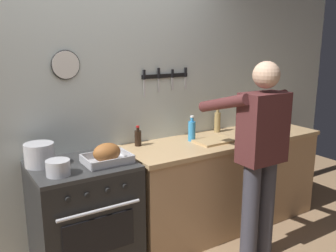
{
  "coord_description": "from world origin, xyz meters",
  "views": [
    {
      "loc": [
        -1.06,
        -1.56,
        1.8
      ],
      "look_at": [
        0.47,
        0.85,
        1.13
      ],
      "focal_mm": 38.74,
      "sensor_mm": 36.0,
      "label": 1
    }
  ],
  "objects_px": {
    "saucepan": "(58,168)",
    "bottle_vinegar": "(217,122)",
    "stove": "(85,218)",
    "bottle_soy_sauce": "(138,138)",
    "person_cook": "(260,150)",
    "stock_pot": "(39,155)",
    "bottle_dish_soap": "(192,130)",
    "roasting_pan": "(107,155)",
    "cutting_board": "(214,141)"
  },
  "relations": [
    {
      "from": "person_cook",
      "to": "roasting_pan",
      "type": "height_order",
      "value": "person_cook"
    },
    {
      "from": "roasting_pan",
      "to": "stock_pot",
      "type": "height_order",
      "value": "stock_pot"
    },
    {
      "from": "saucepan",
      "to": "stock_pot",
      "type": "bearing_deg",
      "value": 102.53
    },
    {
      "from": "saucepan",
      "to": "bottle_vinegar",
      "type": "xyz_separation_m",
      "value": [
        1.72,
        0.36,
        0.05
      ]
    },
    {
      "from": "bottle_dish_soap",
      "to": "person_cook",
      "type": "bearing_deg",
      "value": -74.67
    },
    {
      "from": "stock_pot",
      "to": "cutting_board",
      "type": "bearing_deg",
      "value": -6.82
    },
    {
      "from": "person_cook",
      "to": "saucepan",
      "type": "bearing_deg",
      "value": 69.78
    },
    {
      "from": "person_cook",
      "to": "cutting_board",
      "type": "relative_size",
      "value": 4.61
    },
    {
      "from": "person_cook",
      "to": "bottle_dish_soap",
      "type": "height_order",
      "value": "person_cook"
    },
    {
      "from": "saucepan",
      "to": "bottle_vinegar",
      "type": "bearing_deg",
      "value": 11.92
    },
    {
      "from": "stock_pot",
      "to": "roasting_pan",
      "type": "bearing_deg",
      "value": -25.48
    },
    {
      "from": "roasting_pan",
      "to": "bottle_dish_soap",
      "type": "height_order",
      "value": "bottle_dish_soap"
    },
    {
      "from": "stove",
      "to": "person_cook",
      "type": "relative_size",
      "value": 0.54
    },
    {
      "from": "roasting_pan",
      "to": "bottle_dish_soap",
      "type": "distance_m",
      "value": 0.93
    },
    {
      "from": "cutting_board",
      "to": "stove",
      "type": "bearing_deg",
      "value": 177.15
    },
    {
      "from": "roasting_pan",
      "to": "bottle_soy_sauce",
      "type": "bearing_deg",
      "value": 34.99
    },
    {
      "from": "person_cook",
      "to": "roasting_pan",
      "type": "bearing_deg",
      "value": 61.99
    },
    {
      "from": "cutting_board",
      "to": "bottle_dish_soap",
      "type": "height_order",
      "value": "bottle_dish_soap"
    },
    {
      "from": "stove",
      "to": "bottle_soy_sauce",
      "type": "distance_m",
      "value": 0.81
    },
    {
      "from": "stove",
      "to": "bottle_dish_soap",
      "type": "height_order",
      "value": "bottle_dish_soap"
    },
    {
      "from": "cutting_board",
      "to": "bottle_vinegar",
      "type": "relative_size",
      "value": 1.39
    },
    {
      "from": "stock_pot",
      "to": "bottle_vinegar",
      "type": "height_order",
      "value": "bottle_vinegar"
    },
    {
      "from": "bottle_vinegar",
      "to": "bottle_soy_sauce",
      "type": "relative_size",
      "value": 1.43
    },
    {
      "from": "person_cook",
      "to": "stock_pot",
      "type": "bearing_deg",
      "value": 61.69
    },
    {
      "from": "bottle_dish_soap",
      "to": "bottle_soy_sauce",
      "type": "relative_size",
      "value": 1.31
    },
    {
      "from": "stove",
      "to": "roasting_pan",
      "type": "relative_size",
      "value": 2.56
    },
    {
      "from": "roasting_pan",
      "to": "stock_pot",
      "type": "xyz_separation_m",
      "value": [
        -0.45,
        0.21,
        0.02
      ]
    },
    {
      "from": "saucepan",
      "to": "bottle_dish_soap",
      "type": "height_order",
      "value": "bottle_dish_soap"
    },
    {
      "from": "stove",
      "to": "person_cook",
      "type": "bearing_deg",
      "value": -25.01
    },
    {
      "from": "stove",
      "to": "stock_pot",
      "type": "relative_size",
      "value": 4.13
    },
    {
      "from": "person_cook",
      "to": "bottle_vinegar",
      "type": "height_order",
      "value": "person_cook"
    },
    {
      "from": "stock_pot",
      "to": "bottle_vinegar",
      "type": "bearing_deg",
      "value": 3.07
    },
    {
      "from": "cutting_board",
      "to": "roasting_pan",
      "type": "bearing_deg",
      "value": -178.36
    },
    {
      "from": "bottle_dish_soap",
      "to": "saucepan",
      "type": "bearing_deg",
      "value": -170.11
    },
    {
      "from": "stock_pot",
      "to": "bottle_soy_sauce",
      "type": "distance_m",
      "value": 0.87
    },
    {
      "from": "stove",
      "to": "roasting_pan",
      "type": "height_order",
      "value": "roasting_pan"
    },
    {
      "from": "stove",
      "to": "roasting_pan",
      "type": "xyz_separation_m",
      "value": [
        0.17,
        -0.09,
        0.52
      ]
    },
    {
      "from": "cutting_board",
      "to": "bottle_soy_sauce",
      "type": "relative_size",
      "value": 1.99
    },
    {
      "from": "bottle_soy_sauce",
      "to": "stock_pot",
      "type": "bearing_deg",
      "value": -174.71
    },
    {
      "from": "stove",
      "to": "saucepan",
      "type": "height_order",
      "value": "saucepan"
    },
    {
      "from": "stock_pot",
      "to": "cutting_board",
      "type": "distance_m",
      "value": 1.53
    },
    {
      "from": "stove",
      "to": "saucepan",
      "type": "bearing_deg",
      "value": -145.48
    },
    {
      "from": "saucepan",
      "to": "bottle_soy_sauce",
      "type": "xyz_separation_m",
      "value": [
        0.8,
        0.35,
        0.02
      ]
    },
    {
      "from": "cutting_board",
      "to": "bottle_soy_sauce",
      "type": "bearing_deg",
      "value": 158.26
    },
    {
      "from": "stock_pot",
      "to": "bottle_dish_soap",
      "type": "height_order",
      "value": "bottle_dish_soap"
    },
    {
      "from": "person_cook",
      "to": "cutting_board",
      "type": "height_order",
      "value": "person_cook"
    },
    {
      "from": "bottle_dish_soap",
      "to": "stove",
      "type": "bearing_deg",
      "value": -175.84
    },
    {
      "from": "person_cook",
      "to": "stock_pot",
      "type": "distance_m",
      "value": 1.7
    },
    {
      "from": "person_cook",
      "to": "bottle_dish_soap",
      "type": "distance_m",
      "value": 0.7
    },
    {
      "from": "stock_pot",
      "to": "stove",
      "type": "bearing_deg",
      "value": -23.53
    }
  ]
}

